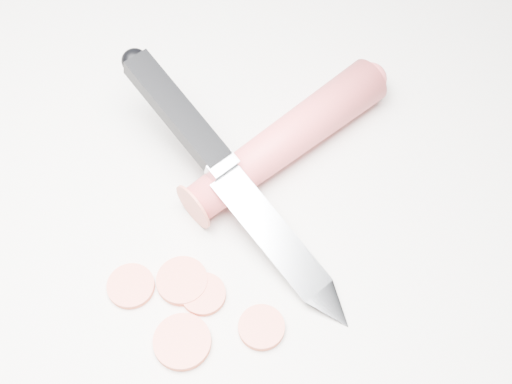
{
  "coord_description": "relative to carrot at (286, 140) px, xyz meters",
  "views": [
    {
      "loc": [
        0.08,
        -0.23,
        0.49
      ],
      "look_at": [
        0.06,
        0.05,
        0.02
      ],
      "focal_mm": 50.0,
      "sensor_mm": 36.0,
      "label": 1
    }
  ],
  "objects": [
    {
      "name": "ground",
      "position": [
        -0.08,
        -0.1,
        -0.02
      ],
      "size": [
        2.4,
        2.4,
        0.0
      ],
      "primitive_type": "plane",
      "color": "beige",
      "rests_on": "ground"
    },
    {
      "name": "carrot_slice_1",
      "position": [
        -0.01,
        -0.15,
        -0.02
      ],
      "size": [
        0.03,
        0.03,
        0.01
      ],
      "primitive_type": "cylinder",
      "color": "#D25843",
      "rests_on": "ground"
    },
    {
      "name": "carrot_slice_0",
      "position": [
        -0.06,
        -0.17,
        -0.02
      ],
      "size": [
        0.04,
        0.04,
        0.01
      ],
      "primitive_type": "cylinder",
      "color": "#D25843",
      "rests_on": "ground"
    },
    {
      "name": "carrot_slice_2",
      "position": [
        -0.11,
        -0.13,
        -0.02
      ],
      "size": [
        0.04,
        0.04,
        0.01
      ],
      "primitive_type": "cylinder",
      "color": "#D25843",
      "rests_on": "ground"
    },
    {
      "name": "carrot_slice_3",
      "position": [
        -0.07,
        -0.12,
        -0.02
      ],
      "size": [
        0.04,
        0.04,
        0.01
      ],
      "primitive_type": "cylinder",
      "color": "#D25843",
      "rests_on": "ground"
    },
    {
      "name": "carrot_slice_4",
      "position": [
        -0.05,
        -0.13,
        -0.02
      ],
      "size": [
        0.03,
        0.03,
        0.01
      ],
      "primitive_type": "cylinder",
      "color": "#D25843",
      "rests_on": "ground"
    },
    {
      "name": "kitchen_knife",
      "position": [
        -0.04,
        -0.05,
        0.02
      ],
      "size": [
        0.21,
        0.2,
        0.08
      ],
      "primitive_type": null,
      "color": "#B4B6BB",
      "rests_on": "ground"
    },
    {
      "name": "carrot",
      "position": [
        0.0,
        0.0,
        0.0
      ],
      "size": [
        0.16,
        0.16,
        0.03
      ],
      "primitive_type": "cylinder",
      "rotation": [
        1.57,
        0.0,
        -0.77
      ],
      "color": "#D24145",
      "rests_on": "ground"
    }
  ]
}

